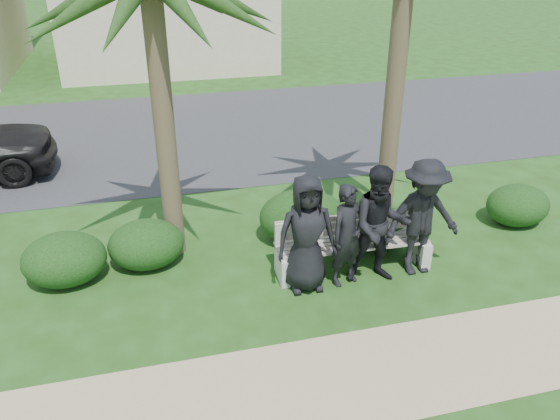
# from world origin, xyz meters

# --- Properties ---
(ground) EXTENTS (160.00, 160.00, 0.00)m
(ground) POSITION_xyz_m (0.00, 0.00, 0.00)
(ground) COLOR #223F12
(ground) RESTS_ON ground
(footpath) EXTENTS (30.00, 1.60, 0.01)m
(footpath) POSITION_xyz_m (0.00, -1.80, 0.00)
(footpath) COLOR tan
(footpath) RESTS_ON ground
(asphalt_street) EXTENTS (160.00, 8.00, 0.01)m
(asphalt_street) POSITION_xyz_m (0.00, 8.00, 0.00)
(asphalt_street) COLOR #2D2D30
(asphalt_street) RESTS_ON ground
(park_bench) EXTENTS (2.46, 0.65, 0.85)m
(park_bench) POSITION_xyz_m (0.66, 0.49, 0.39)
(park_bench) COLOR gray
(park_bench) RESTS_ON ground
(man_a) EXTENTS (0.91, 0.60, 1.83)m
(man_a) POSITION_xyz_m (-0.20, 0.20, 0.91)
(man_a) COLOR black
(man_a) RESTS_ON ground
(man_b) EXTENTS (0.69, 0.57, 1.63)m
(man_b) POSITION_xyz_m (0.44, 0.17, 0.82)
(man_b) COLOR black
(man_b) RESTS_ON ground
(man_c) EXTENTS (1.03, 0.86, 1.88)m
(man_c) POSITION_xyz_m (0.92, 0.12, 0.94)
(man_c) COLOR black
(man_c) RESTS_ON ground
(man_d) EXTENTS (1.25, 0.74, 1.91)m
(man_d) POSITION_xyz_m (1.64, 0.16, 0.95)
(man_d) COLOR black
(man_d) RESTS_ON ground
(hedge_a) EXTENTS (1.26, 1.04, 0.82)m
(hedge_a) POSITION_xyz_m (-3.73, 1.26, 0.41)
(hedge_a) COLOR black
(hedge_a) RESTS_ON ground
(hedge_b) EXTENTS (1.21, 1.00, 0.79)m
(hedge_b) POSITION_xyz_m (-2.50, 1.44, 0.40)
(hedge_b) COLOR black
(hedge_b) RESTS_ON ground
(hedge_c) EXTENTS (1.36, 1.13, 0.89)m
(hedge_c) POSITION_xyz_m (0.27, 1.58, 0.44)
(hedge_c) COLOR black
(hedge_c) RESTS_ON ground
(hedge_d) EXTENTS (1.40, 1.16, 0.91)m
(hedge_d) POSITION_xyz_m (0.12, 1.66, 0.46)
(hedge_d) COLOR black
(hedge_d) RESTS_ON ground
(hedge_e) EXTENTS (1.19, 0.99, 0.78)m
(hedge_e) POSITION_xyz_m (1.32, 1.11, 0.39)
(hedge_e) COLOR black
(hedge_e) RESTS_ON ground
(hedge_f) EXTENTS (1.18, 0.97, 0.77)m
(hedge_f) POSITION_xyz_m (4.20, 1.21, 0.38)
(hedge_f) COLOR black
(hedge_f) RESTS_ON ground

